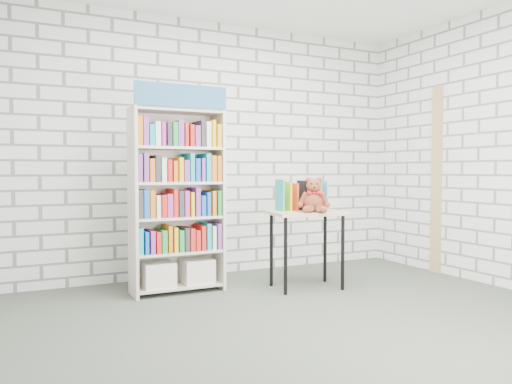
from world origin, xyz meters
name	(u,v)px	position (x,y,z in m)	size (l,w,h in m)	color
ground	(317,320)	(0.00, 0.00, 0.00)	(4.50, 4.50, 0.00)	#41483D
room_shell	(318,88)	(0.00, 0.00, 1.78)	(4.52, 4.02, 2.81)	silver
bookshelf	(177,199)	(-0.69, 1.36, 0.89)	(0.87, 0.34, 1.95)	beige
display_table	(307,222)	(0.49, 0.94, 0.65)	(0.76, 0.58, 0.76)	tan
table_books	(302,196)	(0.51, 1.06, 0.91)	(0.52, 0.28, 0.29)	teal
teddy_bear	(314,198)	(0.51, 0.84, 0.89)	(0.32, 0.31, 0.34)	brown
door_trim	(437,180)	(2.23, 0.95, 1.05)	(0.05, 0.12, 2.10)	tan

